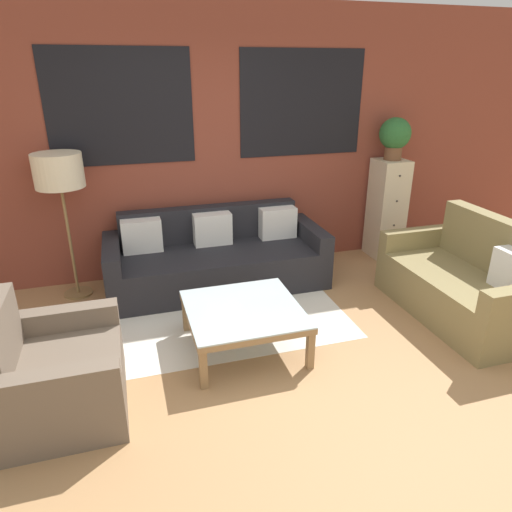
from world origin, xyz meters
TOP-DOWN VIEW (x-y plane):
  - ground_plane at (0.00, 0.00)m, footprint 16.00×16.00m
  - wall_back_brick at (0.00, 2.44)m, footprint 8.40×0.09m
  - rug at (-0.19, 1.24)m, footprint 2.13×1.45m
  - couch_dark at (-0.15, 1.95)m, footprint 2.25×0.88m
  - settee_vintage at (1.91, 0.63)m, footprint 0.80×1.55m
  - armchair_corner at (-1.59, 0.34)m, footprint 0.80×0.92m
  - coffee_table at (-0.19, 0.69)m, footprint 0.90×0.90m
  - floor_lamp at (-1.57, 2.12)m, footprint 0.45×0.45m
  - drawer_cabinet at (2.00, 2.17)m, footprint 0.35×0.39m
  - potted_plant at (2.00, 2.17)m, footprint 0.36×0.36m

SIDE VIEW (x-z plane):
  - ground_plane at x=0.00m, z-range 0.00..0.00m
  - rug at x=-0.19m, z-range 0.00..0.00m
  - armchair_corner at x=-1.59m, z-range -0.14..0.70m
  - couch_dark at x=-0.15m, z-range -0.11..0.67m
  - settee_vintage at x=1.91m, z-range -0.15..0.77m
  - coffee_table at x=-0.19m, z-range 0.13..0.51m
  - drawer_cabinet at x=2.00m, z-range 0.00..1.18m
  - floor_lamp at x=-1.57m, z-range 0.52..1.96m
  - wall_back_brick at x=0.00m, z-range 0.01..2.81m
  - potted_plant at x=2.00m, z-range 1.21..1.69m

